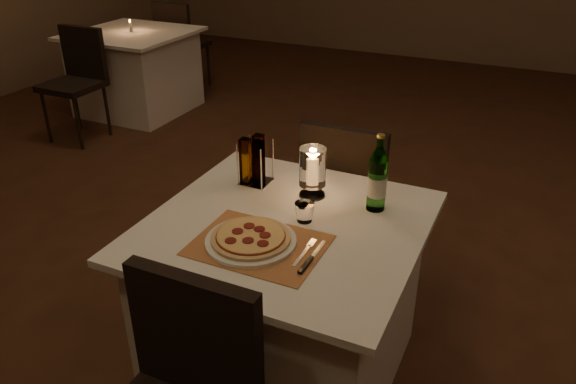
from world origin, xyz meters
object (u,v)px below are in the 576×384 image
at_px(main_table, 286,301).
at_px(tumbler, 305,212).
at_px(water_bottle, 377,180).
at_px(neighbor_table_left, 136,72).
at_px(pizza, 251,237).
at_px(hurricane_candle, 313,169).
at_px(chair_far, 348,188).
at_px(plate, 251,241).

height_order(main_table, tumbler, tumbler).
bearing_deg(main_table, water_bottle, 42.19).
bearing_deg(main_table, neighbor_table_left, 137.69).
bearing_deg(pizza, main_table, 74.50).
distance_m(main_table, neighbor_table_left, 3.64).
xyz_separation_m(pizza, hurricane_candle, (0.06, 0.42, 0.09)).
bearing_deg(chair_far, neighbor_table_left, 147.17).
relative_size(main_table, tumbler, 13.43).
xyz_separation_m(chair_far, hurricane_candle, (0.01, -0.48, 0.31)).
relative_size(water_bottle, neighbor_table_left, 0.31).
relative_size(main_table, neighbor_table_left, 1.00).
relative_size(pizza, neighbor_table_left, 0.28).
height_order(water_bottle, neighbor_table_left, water_bottle).
height_order(pizza, water_bottle, water_bottle).
xyz_separation_m(plate, tumbler, (0.11, 0.22, 0.03)).
relative_size(main_table, plate, 3.12).
bearing_deg(water_bottle, tumbler, -136.51).
distance_m(tumbler, neighbor_table_left, 3.68).
relative_size(pizza, hurricane_candle, 1.35).
xyz_separation_m(tumbler, hurricane_candle, (-0.05, 0.20, 0.08)).
xyz_separation_m(main_table, hurricane_candle, (0.01, 0.24, 0.49)).
height_order(main_table, plate, plate).
distance_m(plate, pizza, 0.02).
xyz_separation_m(plate, neighbor_table_left, (-2.64, 2.63, -0.38)).
distance_m(chair_far, pizza, 0.92).
bearing_deg(hurricane_candle, neighbor_table_left, 140.65).
distance_m(main_table, chair_far, 0.74).
distance_m(chair_far, neighbor_table_left, 3.21).
relative_size(hurricane_candle, neighbor_table_left, 0.21).
bearing_deg(hurricane_candle, main_table, -91.38).
height_order(chair_far, neighbor_table_left, chair_far).
bearing_deg(pizza, chair_far, 86.80).
distance_m(main_table, water_bottle, 0.61).
distance_m(tumbler, water_bottle, 0.31).
xyz_separation_m(chair_far, water_bottle, (0.27, -0.47, 0.32)).
height_order(chair_far, tumbler, chair_far).
bearing_deg(plate, chair_far, 86.80).
xyz_separation_m(main_table, neighbor_table_left, (-2.69, 2.45, 0.00)).
relative_size(main_table, water_bottle, 3.23).
distance_m(chair_far, tumbler, 0.71).
height_order(plate, tumbler, tumbler).
distance_m(plate, water_bottle, 0.54).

